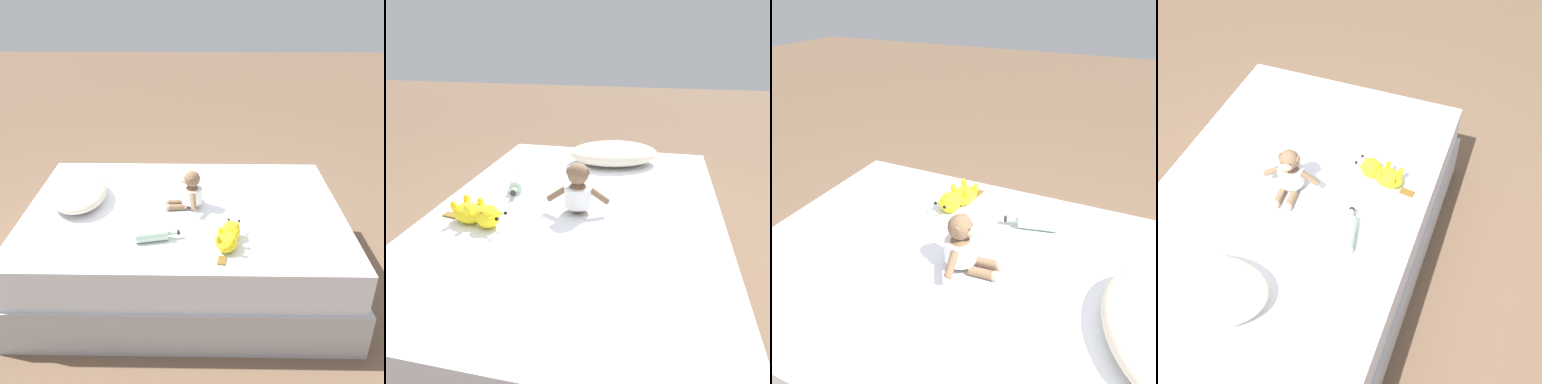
# 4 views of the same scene
# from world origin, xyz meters

# --- Properties ---
(ground_plane) EXTENTS (16.00, 16.00, 0.00)m
(ground_plane) POSITION_xyz_m (0.00, 0.00, 0.00)
(ground_plane) COLOR brown
(bed) EXTENTS (1.32, 1.91, 0.51)m
(bed) POSITION_xyz_m (0.00, 0.00, 0.25)
(bed) COLOR #B2B2B7
(bed) RESTS_ON ground_plane
(pillow) EXTENTS (0.60, 0.47, 0.13)m
(pillow) POSITION_xyz_m (0.08, 0.65, 0.57)
(pillow) COLOR beige
(pillow) RESTS_ON bed
(plush_monkey) EXTENTS (0.29, 0.23, 0.24)m
(plush_monkey) POSITION_xyz_m (0.01, -0.04, 0.61)
(plush_monkey) COLOR brown
(plush_monkey) RESTS_ON bed
(plush_yellow_creature) EXTENTS (0.33, 0.16, 0.10)m
(plush_yellow_creature) POSITION_xyz_m (-0.38, -0.24, 0.56)
(plush_yellow_creature) COLOR yellow
(plush_yellow_creature) RESTS_ON bed
(glass_bottle) EXTENTS (0.10, 0.24, 0.07)m
(glass_bottle) POSITION_xyz_m (-0.35, 0.15, 0.54)
(glass_bottle) COLOR #B2D1B7
(glass_bottle) RESTS_ON bed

